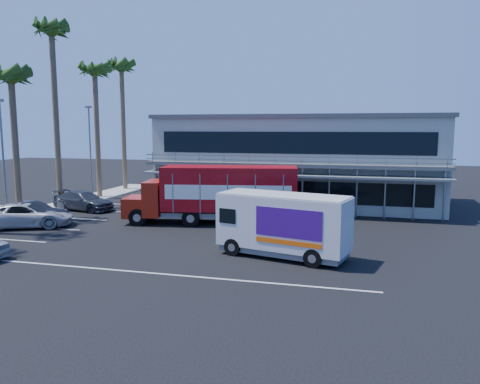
# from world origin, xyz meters

# --- Properties ---
(ground) EXTENTS (120.00, 120.00, 0.00)m
(ground) POSITION_xyz_m (0.00, 0.00, 0.00)
(ground) COLOR black
(ground) RESTS_ON ground
(building) EXTENTS (22.40, 12.00, 7.30)m
(building) POSITION_xyz_m (3.00, 14.94, 3.66)
(building) COLOR #A0A799
(building) RESTS_ON ground
(curb_strip) EXTENTS (3.00, 32.00, 0.16)m
(curb_strip) POSITION_xyz_m (-15.00, 6.00, 0.08)
(curb_strip) COLOR #A5A399
(curb_strip) RESTS_ON ground
(palm_c) EXTENTS (2.80, 2.80, 10.75)m
(palm_c) POSITION_xyz_m (-14.90, 3.00, 9.21)
(palm_c) COLOR brown
(palm_c) RESTS_ON ground
(palm_d) EXTENTS (2.80, 2.80, 14.75)m
(palm_d) POSITION_xyz_m (-15.20, 8.00, 12.80)
(palm_d) COLOR brown
(palm_d) RESTS_ON ground
(palm_e) EXTENTS (2.80, 2.80, 12.25)m
(palm_e) POSITION_xyz_m (-14.70, 13.00, 10.57)
(palm_e) COLOR brown
(palm_e) RESTS_ON ground
(palm_f) EXTENTS (2.80, 2.80, 13.25)m
(palm_f) POSITION_xyz_m (-15.10, 18.50, 11.47)
(palm_f) COLOR brown
(palm_f) RESTS_ON ground
(light_pole_near) EXTENTS (0.50, 0.25, 8.09)m
(light_pole_near) POSITION_xyz_m (-14.20, 1.00, 4.50)
(light_pole_near) COLOR gray
(light_pole_near) RESTS_ON ground
(light_pole_far) EXTENTS (0.50, 0.25, 8.09)m
(light_pole_far) POSITION_xyz_m (-14.20, 11.00, 4.50)
(light_pole_far) COLOR gray
(light_pole_far) RESTS_ON ground
(red_truck) EXTENTS (11.57, 4.51, 3.80)m
(red_truck) POSITION_xyz_m (-1.02, 4.87, 2.09)
(red_truck) COLOR #A31C0D
(red_truck) RESTS_ON ground
(white_van) EXTENTS (6.71, 3.69, 3.11)m
(white_van) POSITION_xyz_m (4.42, -1.99, 1.65)
(white_van) COLOR silver
(white_van) RESTS_ON ground
(parked_car_b) EXTENTS (4.82, 2.03, 1.55)m
(parked_car_b) POSITION_xyz_m (-12.50, 1.20, 0.77)
(parked_car_b) COLOR black
(parked_car_b) RESTS_ON ground
(parked_car_c) EXTENTS (6.14, 4.63, 1.55)m
(parked_car_c) POSITION_xyz_m (-12.50, 0.80, 0.77)
(parked_car_c) COLOR #B8B8BA
(parked_car_c) RESTS_ON ground
(parked_car_d) EXTENTS (5.33, 2.94, 1.46)m
(parked_car_d) POSITION_xyz_m (-12.50, 7.10, 0.73)
(parked_car_d) COLOR #2A2F38
(parked_car_d) RESTS_ON ground
(parked_car_e) EXTENTS (4.13, 1.80, 1.39)m
(parked_car_e) POSITION_xyz_m (-12.50, 7.20, 0.69)
(parked_car_e) COLOR slate
(parked_car_e) RESTS_ON ground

